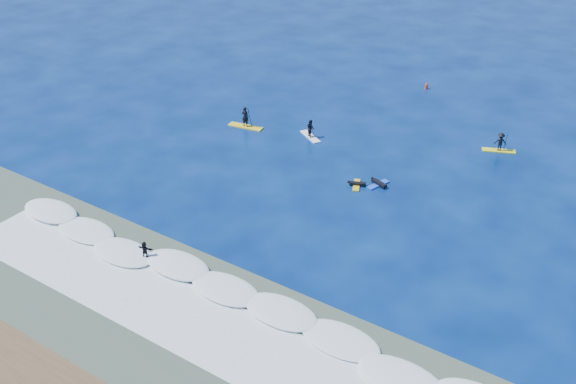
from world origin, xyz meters
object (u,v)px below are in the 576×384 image
Objects in this scene: sup_paddler_left at (245,120)px; marker_buoy at (426,86)px; sup_paddler_right at (500,143)px; wave_surfer at (145,251)px; prone_paddler_far at (378,183)px; prone_paddler_near at (357,184)px; sup_paddler_center at (310,130)px.

sup_paddler_left is 4.53× the size of marker_buoy.
wave_surfer is (-14.42, -27.98, -0.04)m from sup_paddler_right.
sup_paddler_left is 15.31m from prone_paddler_far.
wave_surfer is at bearing -140.15° from sup_paddler_right.
sup_paddler_left is at bearing 97.68° from prone_paddler_far.
wave_surfer is (-6.98, -16.04, 0.59)m from prone_paddler_near.
sup_paddler_center is 9.29m from prone_paddler_near.
sup_paddler_left reaches higher than wave_surfer.
prone_paddler_far is 19.00m from wave_surfer.
sup_paddler_center is at bearing 78.27° from wave_surfer.
sup_paddler_left is 14.21m from prone_paddler_near.
sup_paddler_center reaches higher than prone_paddler_near.
sup_paddler_left is 1.26× the size of sup_paddler_center.
marker_buoy is (-10.86, 9.94, -0.44)m from sup_paddler_right.
sup_paddler_left is 1.92× the size of wave_surfer.
sup_paddler_left is 22.60m from sup_paddler_right.
prone_paddler_near is at bearing 145.16° from prone_paddler_far.
sup_paddler_center reaches higher than prone_paddler_far.
prone_paddler_far is (-6.07, -10.92, -0.62)m from sup_paddler_right.
prone_paddler_near is at bearing -25.05° from sup_paddler_left.
marker_buoy is (-4.78, 20.86, 0.18)m from prone_paddler_far.
prone_paddler_near is (-7.44, -11.94, -0.63)m from sup_paddler_right.
sup_paddler_right reaches higher than sup_paddler_center.
prone_paddler_near is 17.50m from wave_surfer.
sup_paddler_center is 1.30× the size of prone_paddler_far.
sup_paddler_left is at bearing 95.29° from wave_surfer.
sup_paddler_right is at bearing -10.69° from prone_paddler_far.
wave_surfer is (6.69, -19.90, -0.00)m from sup_paddler_left.
sup_paddler_center reaches higher than wave_surfer.
sup_paddler_left is 1.63× the size of prone_paddler_far.
sup_paddler_right is 3.79× the size of marker_buoy.
marker_buoy is at bearing -15.12° from prone_paddler_near.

